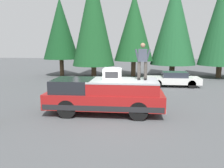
% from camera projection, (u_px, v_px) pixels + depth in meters
% --- Properties ---
extents(ground_plane, '(90.00, 90.00, 0.00)m').
position_uv_depth(ground_plane, '(120.00, 117.00, 10.24)').
color(ground_plane, '#4C4F51').
extents(pickup_truck, '(2.01, 5.54, 1.65)m').
position_uv_depth(pickup_truck, '(105.00, 96.00, 10.65)').
color(pickup_truck, maroon).
rests_on(pickup_truck, ground).
extents(compressor_unit, '(0.65, 0.84, 0.56)m').
position_uv_depth(compressor_unit, '(112.00, 74.00, 10.41)').
color(compressor_unit, silver).
rests_on(compressor_unit, pickup_truck).
extents(person_on_truck_bed, '(0.29, 0.72, 1.69)m').
position_uv_depth(person_on_truck_bed, '(142.00, 60.00, 10.28)').
color(person_on_truck_bed, '#423D38').
rests_on(person_on_truck_bed, pickup_truck).
extents(parked_car_white, '(1.64, 4.10, 1.16)m').
position_uv_depth(parked_car_white, '(173.00, 79.00, 17.76)').
color(parked_car_white, white).
rests_on(parked_car_white, ground).
extents(conifer_far_left, '(4.29, 4.29, 10.40)m').
position_uv_depth(conifer_far_left, '(223.00, 18.00, 21.67)').
color(conifer_far_left, '#4C3826').
rests_on(conifer_far_left, ground).
extents(conifer_left, '(4.72, 4.72, 9.87)m').
position_uv_depth(conifer_left, '(174.00, 23.00, 23.23)').
color(conifer_left, '#4C3826').
rests_on(conifer_left, ground).
extents(conifer_center_left, '(4.01, 4.01, 8.45)m').
position_uv_depth(conifer_center_left, '(134.00, 27.00, 22.79)').
color(conifer_center_left, '#4C3826').
rests_on(conifer_center_left, ground).
extents(conifer_center_right, '(4.25, 4.25, 10.61)m').
position_uv_depth(conifer_center_right, '(93.00, 18.00, 22.13)').
color(conifer_center_right, '#4C3826').
rests_on(conifer_center_right, ground).
extents(conifer_right, '(3.66, 3.66, 8.05)m').
position_uv_depth(conifer_right, '(60.00, 29.00, 23.28)').
color(conifer_right, '#4C3826').
rests_on(conifer_right, ground).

